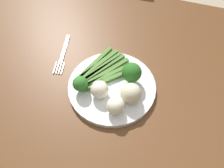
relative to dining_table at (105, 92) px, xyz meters
The scene contains 11 objects.
ground_plane 0.68m from the dining_table, ahead, with size 6.00×6.00×0.02m, color #B7A88E.
dining_table is the anchor object (origin of this frame).
chair 0.62m from the dining_table, 72.89° to the right, with size 0.41×0.41×0.87m.
plate 0.13m from the dining_table, 131.90° to the left, with size 0.25×0.25×0.01m, color white.
asparagus_bundle 0.13m from the dining_table, 107.55° to the left, with size 0.15×0.17×0.01m.
broccoli_outer_edge 0.18m from the dining_table, 67.45° to the left, with size 0.04×0.04×0.05m.
broccoli_near_center 0.18m from the dining_table, behind, with size 0.05×0.05×0.07m.
cauliflower_front_left 0.19m from the dining_table, 144.24° to the left, with size 0.06×0.06×0.06m, color beige.
cauliflower_back 0.17m from the dining_table, 102.32° to the left, with size 0.05×0.05×0.05m, color white.
cauliflower_near_fork 0.20m from the dining_table, 121.83° to the left, with size 0.05×0.05×0.05m, color white.
fork 0.19m from the dining_table, 10.79° to the right, with size 0.05×0.16×0.00m.
Camera 1 is at (-0.14, 0.37, 1.29)m, focal length 34.40 mm.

